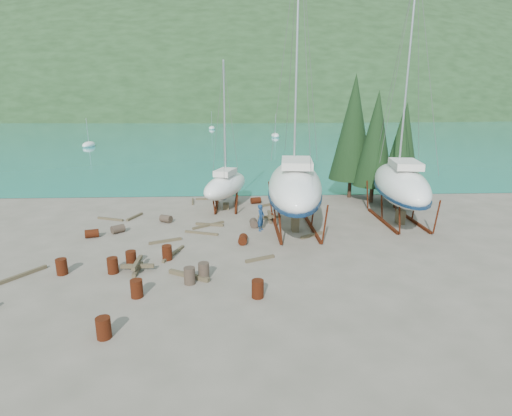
{
  "coord_description": "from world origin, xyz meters",
  "views": [
    {
      "loc": [
        0.18,
        -23.24,
        9.08
      ],
      "look_at": [
        1.42,
        3.0,
        2.0
      ],
      "focal_mm": 28.0,
      "sensor_mm": 36.0,
      "label": 1
    }
  ],
  "objects_px": {
    "small_sailboat_shore": "(226,185)",
    "worker": "(261,218)",
    "large_sailboat_far": "(400,184)",
    "large_sailboat_near": "(295,185)"
  },
  "relations": [
    {
      "from": "large_sailboat_near",
      "to": "large_sailboat_far",
      "type": "distance_m",
      "value": 8.37
    },
    {
      "from": "large_sailboat_near",
      "to": "large_sailboat_far",
      "type": "height_order",
      "value": "large_sailboat_near"
    },
    {
      "from": "large_sailboat_near",
      "to": "small_sailboat_shore",
      "type": "height_order",
      "value": "large_sailboat_near"
    },
    {
      "from": "small_sailboat_shore",
      "to": "worker",
      "type": "height_order",
      "value": "small_sailboat_shore"
    },
    {
      "from": "large_sailboat_far",
      "to": "small_sailboat_shore",
      "type": "relative_size",
      "value": 1.49
    },
    {
      "from": "large_sailboat_near",
      "to": "worker",
      "type": "xyz_separation_m",
      "value": [
        -2.45,
        -0.41,
        -2.27
      ]
    },
    {
      "from": "small_sailboat_shore",
      "to": "worker",
      "type": "bearing_deg",
      "value": -47.81
    },
    {
      "from": "large_sailboat_near",
      "to": "large_sailboat_far",
      "type": "bearing_deg",
      "value": 16.04
    },
    {
      "from": "large_sailboat_near",
      "to": "small_sailboat_shore",
      "type": "xyz_separation_m",
      "value": [
        -5.12,
        6.04,
        -1.21
      ]
    },
    {
      "from": "large_sailboat_near",
      "to": "worker",
      "type": "height_order",
      "value": "large_sailboat_near"
    }
  ]
}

